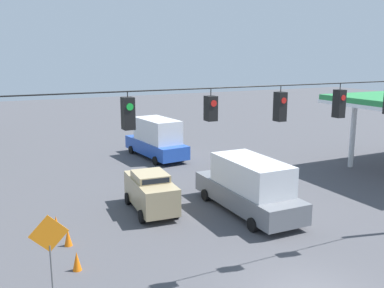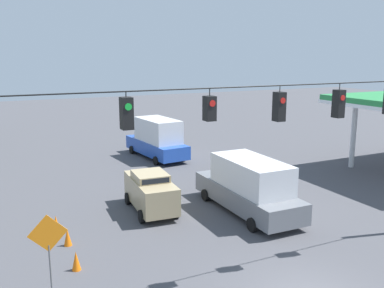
{
  "view_description": "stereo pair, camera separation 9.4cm",
  "coord_description": "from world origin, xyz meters",
  "px_view_note": "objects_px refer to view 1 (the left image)",
  "views": [
    {
      "loc": [
        9.02,
        9.63,
        7.85
      ],
      "look_at": [
        -0.72,
        -10.1,
        3.24
      ],
      "focal_mm": 40.0,
      "sensor_mm": 36.0,
      "label": 1
    },
    {
      "loc": [
        8.93,
        9.67,
        7.85
      ],
      "look_at": [
        -0.72,
        -10.1,
        3.24
      ],
      "focal_mm": 40.0,
      "sensor_mm": 36.0,
      "label": 2
    }
  ],
  "objects_px": {
    "box_truck_grey_crossing_near": "(249,186)",
    "traffic_cone_third": "(56,224)",
    "traffic_cone_nearest": "(77,261)",
    "traffic_cone_second": "(68,237)",
    "sedan_tan_withflow_mid": "(151,191)",
    "box_truck_blue_oncoming_deep": "(157,139)",
    "overhead_signal_span": "(281,141)",
    "work_zone_sign": "(49,240)"
  },
  "relations": [
    {
      "from": "box_truck_grey_crossing_near",
      "to": "box_truck_blue_oncoming_deep",
      "type": "height_order",
      "value": "box_truck_blue_oncoming_deep"
    },
    {
      "from": "sedan_tan_withflow_mid",
      "to": "box_truck_grey_crossing_near",
      "type": "bearing_deg",
      "value": 151.94
    },
    {
      "from": "box_truck_grey_crossing_near",
      "to": "traffic_cone_third",
      "type": "distance_m",
      "value": 9.38
    },
    {
      "from": "sedan_tan_withflow_mid",
      "to": "box_truck_blue_oncoming_deep",
      "type": "xyz_separation_m",
      "value": [
        -4.55,
        -10.62,
        0.45
      ]
    },
    {
      "from": "traffic_cone_third",
      "to": "sedan_tan_withflow_mid",
      "type": "bearing_deg",
      "value": -173.59
    },
    {
      "from": "box_truck_blue_oncoming_deep",
      "to": "traffic_cone_nearest",
      "type": "xyz_separation_m",
      "value": [
        9.21,
        15.19,
        -1.13
      ]
    },
    {
      "from": "box_truck_blue_oncoming_deep",
      "to": "work_zone_sign",
      "type": "relative_size",
      "value": 2.37
    },
    {
      "from": "traffic_cone_third",
      "to": "work_zone_sign",
      "type": "xyz_separation_m",
      "value": [
        0.97,
        5.42,
        1.62
      ]
    },
    {
      "from": "sedan_tan_withflow_mid",
      "to": "traffic_cone_third",
      "type": "bearing_deg",
      "value": 6.41
    },
    {
      "from": "traffic_cone_nearest",
      "to": "traffic_cone_second",
      "type": "distance_m",
      "value": 2.28
    },
    {
      "from": "box_truck_grey_crossing_near",
      "to": "traffic_cone_third",
      "type": "height_order",
      "value": "box_truck_grey_crossing_near"
    },
    {
      "from": "traffic_cone_third",
      "to": "work_zone_sign",
      "type": "distance_m",
      "value": 5.74
    },
    {
      "from": "sedan_tan_withflow_mid",
      "to": "box_truck_blue_oncoming_deep",
      "type": "relative_size",
      "value": 0.65
    },
    {
      "from": "traffic_cone_second",
      "to": "overhead_signal_span",
      "type": "bearing_deg",
      "value": 138.5
    },
    {
      "from": "box_truck_blue_oncoming_deep",
      "to": "sedan_tan_withflow_mid",
      "type": "bearing_deg",
      "value": 66.82
    },
    {
      "from": "box_truck_blue_oncoming_deep",
      "to": "traffic_cone_nearest",
      "type": "relative_size",
      "value": 9.18
    },
    {
      "from": "sedan_tan_withflow_mid",
      "to": "work_zone_sign",
      "type": "height_order",
      "value": "work_zone_sign"
    },
    {
      "from": "sedan_tan_withflow_mid",
      "to": "traffic_cone_nearest",
      "type": "distance_m",
      "value": 6.57
    },
    {
      "from": "sedan_tan_withflow_mid",
      "to": "box_truck_grey_crossing_near",
      "type": "height_order",
      "value": "box_truck_grey_crossing_near"
    },
    {
      "from": "traffic_cone_nearest",
      "to": "traffic_cone_second",
      "type": "relative_size",
      "value": 1.0
    },
    {
      "from": "traffic_cone_third",
      "to": "traffic_cone_second",
      "type": "bearing_deg",
      "value": 96.52
    },
    {
      "from": "traffic_cone_third",
      "to": "work_zone_sign",
      "type": "height_order",
      "value": "work_zone_sign"
    },
    {
      "from": "box_truck_blue_oncoming_deep",
      "to": "box_truck_grey_crossing_near",
      "type": "bearing_deg",
      "value": 89.26
    },
    {
      "from": "sedan_tan_withflow_mid",
      "to": "traffic_cone_third",
      "type": "distance_m",
      "value": 4.85
    },
    {
      "from": "work_zone_sign",
      "to": "traffic_cone_second",
      "type": "bearing_deg",
      "value": -107.71
    },
    {
      "from": "traffic_cone_third",
      "to": "box_truck_blue_oncoming_deep",
      "type": "bearing_deg",
      "value": -129.88
    },
    {
      "from": "traffic_cone_third",
      "to": "traffic_cone_nearest",
      "type": "bearing_deg",
      "value": 91.48
    },
    {
      "from": "traffic_cone_nearest",
      "to": "traffic_cone_third",
      "type": "relative_size",
      "value": 1.0
    },
    {
      "from": "sedan_tan_withflow_mid",
      "to": "box_truck_grey_crossing_near",
      "type": "xyz_separation_m",
      "value": [
        -4.38,
        2.33,
        0.33
      ]
    },
    {
      "from": "overhead_signal_span",
      "to": "sedan_tan_withflow_mid",
      "type": "bearing_deg",
      "value": -77.0
    },
    {
      "from": "sedan_tan_withflow_mid",
      "to": "work_zone_sign",
      "type": "relative_size",
      "value": 1.55
    },
    {
      "from": "overhead_signal_span",
      "to": "traffic_cone_second",
      "type": "relative_size",
      "value": 25.94
    },
    {
      "from": "traffic_cone_nearest",
      "to": "box_truck_blue_oncoming_deep",
      "type": "bearing_deg",
      "value": -121.23
    },
    {
      "from": "box_truck_grey_crossing_near",
      "to": "box_truck_blue_oncoming_deep",
      "type": "relative_size",
      "value": 1.06
    },
    {
      "from": "traffic_cone_nearest",
      "to": "traffic_cone_second",
      "type": "height_order",
      "value": "same"
    },
    {
      "from": "sedan_tan_withflow_mid",
      "to": "traffic_cone_second",
      "type": "xyz_separation_m",
      "value": [
        4.57,
        2.3,
        -0.68
      ]
    },
    {
      "from": "overhead_signal_span",
      "to": "sedan_tan_withflow_mid",
      "type": "height_order",
      "value": "overhead_signal_span"
    },
    {
      "from": "sedan_tan_withflow_mid",
      "to": "traffic_cone_nearest",
      "type": "height_order",
      "value": "sedan_tan_withflow_mid"
    },
    {
      "from": "work_zone_sign",
      "to": "box_truck_blue_oncoming_deep",
      "type": "bearing_deg",
      "value": -121.82
    },
    {
      "from": "sedan_tan_withflow_mid",
      "to": "traffic_cone_third",
      "type": "height_order",
      "value": "sedan_tan_withflow_mid"
    },
    {
      "from": "traffic_cone_second",
      "to": "box_truck_blue_oncoming_deep",
      "type": "bearing_deg",
      "value": -125.21
    },
    {
      "from": "traffic_cone_second",
      "to": "box_truck_grey_crossing_near",
      "type": "bearing_deg",
      "value": 179.79
    }
  ]
}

